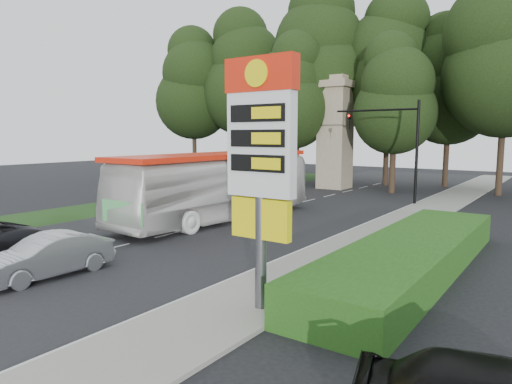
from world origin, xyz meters
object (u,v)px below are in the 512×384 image
Objects in this scene: gas_station_pylon at (261,150)px; monument at (335,132)px; traffic_signal_mast at (398,137)px; transit_bus at (218,187)px; streetlight_signs at (237,140)px; sedan_silver at (48,256)px.

gas_station_pylon is 0.68× the size of monument.
traffic_signal_mast is 9.76m from monument.
streetlight_signs is at bearing 124.97° from transit_bus.
sedan_silver is at bearing -83.27° from monument.
transit_bus is at bearing 101.91° from sedan_silver.
gas_station_pylon is 0.95× the size of traffic_signal_mast.
traffic_signal_mast is 12.83m from streetlight_signs.
streetlight_signs is at bearing 113.46° from sedan_silver.
sedan_silver is (3.50, -29.68, -4.38)m from monument.
sedan_silver is (-7.70, -1.68, -3.72)m from gas_station_pylon.
monument is (-7.68, 6.00, 0.43)m from traffic_signal_mast.
transit_bus is 3.11× the size of sedan_silver.
monument reaches higher than streetlight_signs.
streetlight_signs reaches higher than gas_station_pylon.
traffic_signal_mast is 0.52× the size of transit_bus.
monument is 18.57m from transit_bus.
gas_station_pylon is 8.71m from sedan_silver.
transit_bus is at bearing -57.56° from streetlight_signs.
streetlight_signs is 12.39m from transit_bus.
monument is 2.28× the size of sedan_silver.
gas_station_pylon is at bearing -68.20° from monument.
traffic_signal_mast is 1.63× the size of sedan_silver.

